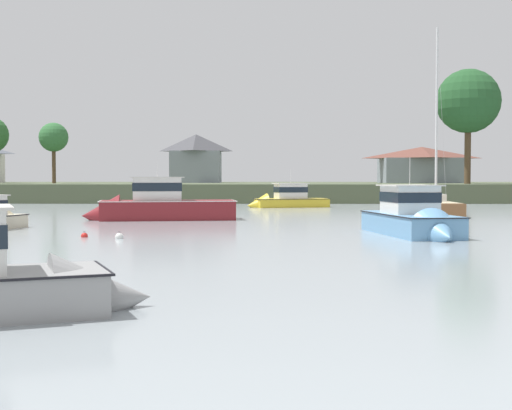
# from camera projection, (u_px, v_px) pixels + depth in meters

# --- Properties ---
(far_shore_bank) EXTENTS (201.30, 48.59, 2.17)m
(far_shore_bank) POSITION_uv_depth(u_px,v_px,m) (314.00, 190.00, 104.20)
(far_shore_bank) COLOR #4C563D
(far_shore_bank) RESTS_ON ground
(cruiser_skyblue) EXTENTS (4.18, 9.12, 5.00)m
(cruiser_skyblue) POSITION_uv_depth(u_px,v_px,m) (416.00, 224.00, 35.99)
(cruiser_skyblue) COLOR #669ECC
(cruiser_skyblue) RESTS_ON ground
(cruiser_yellow) EXTENTS (8.55, 4.54, 4.93)m
(cruiser_yellow) POSITION_uv_depth(u_px,v_px,m) (284.00, 201.00, 70.68)
(cruiser_yellow) COLOR gold
(cruiser_yellow) RESTS_ON ground
(sailboat_wood) EXTENTS (3.12, 9.55, 15.29)m
(sailboat_wood) POSITION_uv_depth(u_px,v_px,m) (434.00, 211.00, 56.53)
(sailboat_wood) COLOR brown
(sailboat_wood) RESTS_ON ground
(cruiser_maroon) EXTENTS (10.98, 4.83, 5.28)m
(cruiser_maroon) POSITION_uv_depth(u_px,v_px,m) (152.00, 210.00, 49.69)
(cruiser_maroon) COLOR maroon
(cruiser_maroon) RESTS_ON ground
(mooring_buoy_yellow) EXTENTS (0.40, 0.40, 0.45)m
(mooring_buoy_yellow) POSITION_uv_depth(u_px,v_px,m) (453.00, 207.00, 69.05)
(mooring_buoy_yellow) COLOR yellow
(mooring_buoy_yellow) RESTS_ON ground
(mooring_buoy_red) EXTENTS (0.33, 0.33, 0.39)m
(mooring_buoy_red) POSITION_uv_depth(u_px,v_px,m) (84.00, 236.00, 35.18)
(mooring_buoy_red) COLOR red
(mooring_buoy_red) RESTS_ON ground
(mooring_buoy_white) EXTENTS (0.40, 0.40, 0.45)m
(mooring_buoy_white) POSITION_uv_depth(u_px,v_px,m) (119.00, 237.00, 34.51)
(mooring_buoy_white) COLOR white
(mooring_buoy_white) RESTS_ON ground
(shore_tree_inland_a) EXTENTS (7.80, 7.80, 14.00)m
(shore_tree_inland_a) POSITION_uv_depth(u_px,v_px,m) (468.00, 102.00, 86.87)
(shore_tree_inland_a) COLOR brown
(shore_tree_inland_a) RESTS_ON far_shore_bank
(shore_tree_right) EXTENTS (3.87, 3.87, 8.09)m
(shore_tree_right) POSITION_uv_depth(u_px,v_px,m) (54.00, 138.00, 94.93)
(shore_tree_right) COLOR brown
(shore_tree_right) RESTS_ON far_shore_bank
(cottage_eastern) EXTENTS (7.88, 6.70, 7.26)m
(cottage_eastern) POSITION_uv_depth(u_px,v_px,m) (196.00, 158.00, 106.97)
(cottage_eastern) COLOR gray
(cottage_eastern) RESTS_ON far_shore_bank
(cottage_hillside) EXTENTS (12.34, 8.71, 5.15)m
(cottage_hillside) POSITION_uv_depth(u_px,v_px,m) (422.00, 164.00, 101.74)
(cottage_hillside) COLOR gray
(cottage_hillside) RESTS_ON far_shore_bank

